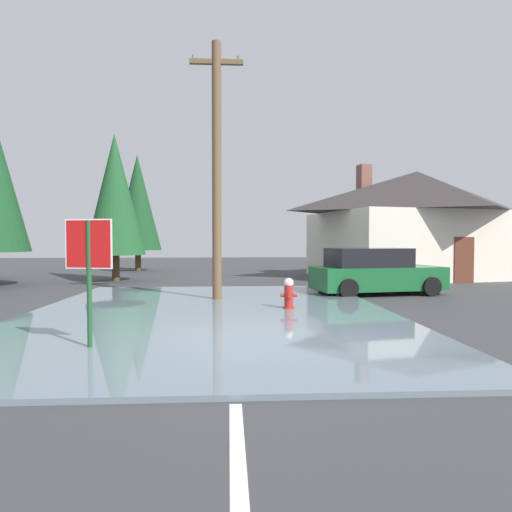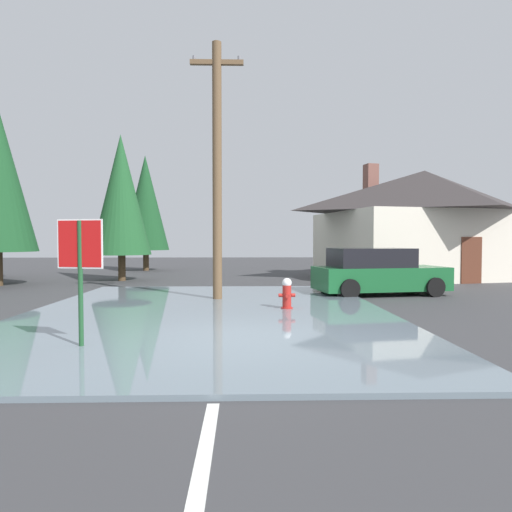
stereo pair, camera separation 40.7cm
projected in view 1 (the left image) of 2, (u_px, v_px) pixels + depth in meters
ground_plane at (251, 344)px, 8.19m from camera, size 80.00×80.00×0.10m
flood_puddle at (211, 313)px, 11.15m from camera, size 9.00×12.11×0.08m
lane_stop_bar at (278, 385)px, 5.72m from camera, size 3.97×0.44×0.01m
lane_center_stripe at (239, 495)px, 3.25m from camera, size 0.15×3.64×0.01m
stop_sign_near at (89, 257)px, 7.40m from camera, size 0.81×0.19×2.21m
fire_hydrant at (289, 295)px, 11.70m from camera, size 0.44×0.38×0.87m
utility_pole at (217, 167)px, 13.42m from camera, size 1.60×0.28×7.78m
house at (416, 222)px, 22.60m from camera, size 11.26×9.24×5.75m
parked_car at (375, 272)px, 15.36m from camera, size 4.61×2.61×1.59m
pine_tree_short_left at (138, 203)px, 27.00m from camera, size 2.81×2.81×7.02m
pine_tree_far_center at (115, 194)px, 20.17m from camera, size 2.67×2.67×6.67m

